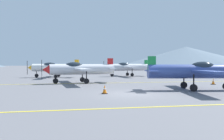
# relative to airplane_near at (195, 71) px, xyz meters

# --- Properties ---
(ground_plane) EXTENTS (400.00, 400.00, 0.00)m
(ground_plane) POSITION_rel_airplane_near_xyz_m (-5.45, -1.31, -1.46)
(ground_plane) COLOR slate
(apron_line_near) EXTENTS (80.00, 0.16, 0.01)m
(apron_line_near) POSITION_rel_airplane_near_xyz_m (-5.45, -6.17, -1.46)
(apron_line_near) COLOR yellow
(apron_line_near) RESTS_ON ground_plane
(apron_line_far) EXTENTS (80.00, 0.16, 0.01)m
(apron_line_far) POSITION_rel_airplane_near_xyz_m (-5.45, 7.42, -1.46)
(apron_line_far) COLOR yellow
(apron_line_far) RESTS_ON ground_plane
(airplane_near) EXTENTS (7.58, 8.68, 2.60)m
(airplane_near) POSITION_rel_airplane_near_xyz_m (0.00, 0.00, 0.00)
(airplane_near) COLOR #33478C
(airplane_near) RESTS_ON ground_plane
(airplane_mid) EXTENTS (7.57, 8.69, 2.60)m
(airplane_mid) POSITION_rel_airplane_near_xyz_m (-8.42, 7.94, 0.00)
(airplane_mid) COLOR silver
(airplane_mid) RESTS_ON ground_plane
(airplane_far) EXTENTS (7.58, 8.69, 2.60)m
(airplane_far) POSITION_rel_airplane_near_xyz_m (-11.69, 18.31, 0.00)
(airplane_far) COLOR white
(airplane_far) RESTS_ON ground_plane
(airplane_back) EXTENTS (7.56, 8.68, 2.60)m
(airplane_back) POSITION_rel_airplane_near_xyz_m (-0.47, 19.52, 0.00)
(airplane_back) COLOR silver
(airplane_back) RESTS_ON ground_plane
(traffic_cone_front) EXTENTS (0.36, 0.36, 0.59)m
(traffic_cone_front) POSITION_rel_airplane_near_xyz_m (4.22, 3.93, -1.17)
(traffic_cone_front) COLOR black
(traffic_cone_front) RESTS_ON ground_plane
(traffic_cone_side) EXTENTS (0.36, 0.36, 0.59)m
(traffic_cone_side) POSITION_rel_airplane_near_xyz_m (-7.17, -1.00, -1.17)
(traffic_cone_side) COLOR black
(traffic_cone_side) RESTS_ON ground_plane
(hill_centerleft) EXTENTS (88.71, 88.71, 12.78)m
(hill_centerleft) POSITION_rel_airplane_near_xyz_m (65.09, 123.63, 4.93)
(hill_centerleft) COLOR slate
(hill_centerleft) RESTS_ON ground_plane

